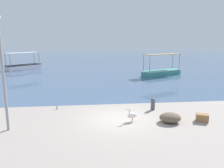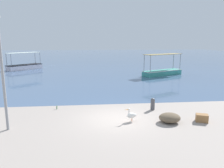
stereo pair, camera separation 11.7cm
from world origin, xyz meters
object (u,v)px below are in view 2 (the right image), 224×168
(mooring_bollard, at_px, (153,104))
(cargo_crate, at_px, (202,118))
(net_pile, at_px, (170,118))
(lamp_post, at_px, (2,68))
(fishing_boat_near_left, at_px, (162,71))
(pelican, at_px, (131,115))
(fishing_boat_far_left, at_px, (24,66))
(glass_bottle, at_px, (57,108))

(mooring_bollard, bearing_deg, cargo_crate, -47.54)
(mooring_bollard, distance_m, net_pile, 2.36)
(lamp_post, distance_m, mooring_bollard, 9.29)
(cargo_crate, bearing_deg, fishing_boat_near_left, 79.12)
(pelican, distance_m, net_pile, 2.18)
(pelican, bearing_deg, fishing_boat_near_left, 65.94)
(lamp_post, distance_m, net_pile, 9.32)
(fishing_boat_far_left, bearing_deg, glass_bottle, -69.12)
(cargo_crate, bearing_deg, fishing_boat_far_left, 124.36)
(mooring_bollard, bearing_deg, fishing_boat_far_left, 123.37)
(fishing_boat_far_left, distance_m, net_pile, 28.71)
(fishing_boat_near_left, bearing_deg, lamp_post, -129.72)
(fishing_boat_near_left, relative_size, lamp_post, 1.01)
(fishing_boat_near_left, distance_m, net_pile, 17.33)
(net_pile, height_order, cargo_crate, net_pile)
(pelican, xyz_separation_m, mooring_bollard, (1.82, 1.97, 0.06))
(fishing_boat_near_left, height_order, glass_bottle, fishing_boat_near_left)
(fishing_boat_far_left, distance_m, glass_bottle, 22.91)
(net_pile, bearing_deg, mooring_bollard, 98.00)
(fishing_boat_far_left, bearing_deg, pelican, -62.10)
(fishing_boat_far_left, xyz_separation_m, cargo_crate, (16.82, -24.60, -0.33))
(fishing_boat_far_left, distance_m, lamp_post, 25.57)
(mooring_bollard, relative_size, net_pile, 0.66)
(glass_bottle, bearing_deg, fishing_boat_near_left, 48.60)
(fishing_boat_near_left, distance_m, lamp_post, 21.92)
(cargo_crate, bearing_deg, net_pile, 177.41)
(net_pile, relative_size, glass_bottle, 4.55)
(fishing_boat_near_left, relative_size, net_pile, 4.83)
(fishing_boat_near_left, relative_size, glass_bottle, 21.96)
(fishing_boat_near_left, height_order, mooring_bollard, fishing_boat_near_left)
(pelican, relative_size, cargo_crate, 1.20)
(pelican, distance_m, glass_bottle, 5.39)
(fishing_boat_near_left, xyz_separation_m, mooring_bollard, (-5.41, -14.24, -0.11))
(fishing_boat_near_left, height_order, lamp_post, lamp_post)
(lamp_post, bearing_deg, glass_bottle, 58.12)
(fishing_boat_far_left, height_order, net_pile, fishing_boat_far_left)
(pelican, height_order, glass_bottle, pelican)
(net_pile, bearing_deg, fishing_boat_far_left, 121.36)
(pelican, bearing_deg, net_pile, -9.63)
(fishing_boat_near_left, bearing_deg, net_pile, -107.06)
(glass_bottle, bearing_deg, fishing_boat_far_left, 110.88)
(fishing_boat_near_left, relative_size, cargo_crate, 8.89)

